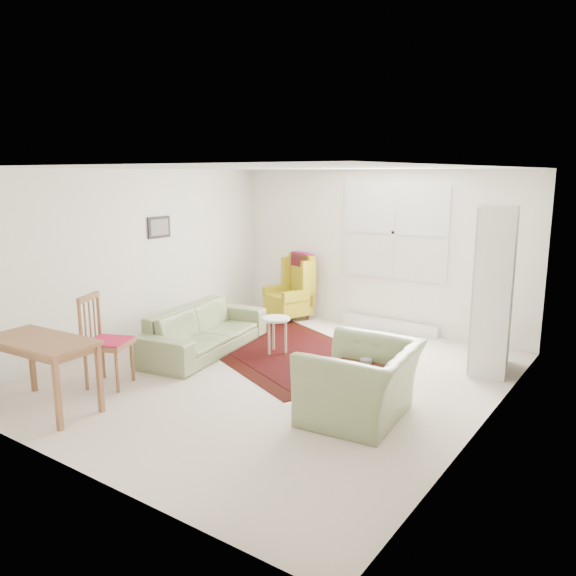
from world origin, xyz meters
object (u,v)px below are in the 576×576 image
Objects in this scene: coffee_table at (365,384)px; stool at (276,335)px; armchair at (361,375)px; desk at (44,374)px; wingback_chair at (288,287)px; cabinet at (495,289)px; desk_chair at (108,341)px; sofa at (204,321)px.

stool is (-1.83, 0.90, 0.02)m from coffee_table.
desk is at bearing -64.96° from armchair.
armchair is 0.37m from coffee_table.
armchair is 4.00m from wingback_chair.
armchair is 0.56× the size of cabinet.
desk_chair is (0.03, -3.69, -0.02)m from wingback_chair.
sofa is at bearing 171.42° from coffee_table.
sofa is at bearing -68.91° from wingback_chair.
cabinet reaches higher than stool.
stool is at bearing 153.76° from coffee_table.
desk_chair is (-2.82, -0.88, 0.08)m from armchair.
wingback_chair is (-2.85, 2.81, 0.10)m from armchair.
wingback_chair is 1.04× the size of desk_chair.
stool is 0.43× the size of desk.
coffee_table is at bearing -108.28° from sofa.
sofa is at bearing -150.56° from stool.
stool is (-1.92, 1.19, -0.20)m from armchair.
sofa is 1.98× the size of desk_chair.
coffee_table is (2.75, -2.52, -0.32)m from wingback_chair.
coffee_table is 1.15× the size of stool.
sofa is 3.62× the size of coffee_table.
stool is 2.27m from desk_chair.
coffee_table is at bearing -22.87° from wingback_chair.
armchair is at bearing -117.51° from cabinet.
wingback_chair is at bearing -8.30° from sofa.
sofa is 1.58m from desk_chair.
wingback_chair is at bearing -23.53° from desk_chair.
stool is at bearing -70.25° from sofa.
desk is at bearing -107.18° from stool.
stool is at bearing -47.43° from desk_chair.
wingback_chair is 0.92× the size of desk.
armchair is at bearing -24.99° from wingback_chair.
desk_chair reaches higher than stool.
wingback_chair is at bearing 90.37° from desk.
stool reaches higher than coffee_table.
sofa reaches higher than coffee_table.
cabinet is 5.29m from desk.
armchair reaches higher than stool.
armchair is (2.79, -0.70, 0.02)m from sofa.
armchair is at bearing -113.71° from sofa.
desk is (-2.72, -1.99, 0.14)m from coffee_table.
armchair reaches higher than sofa.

